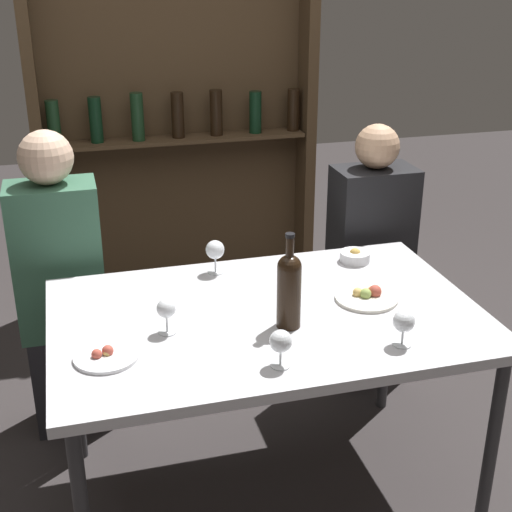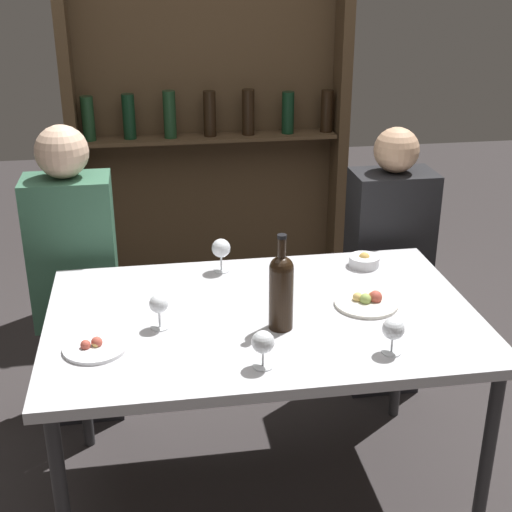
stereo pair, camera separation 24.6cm
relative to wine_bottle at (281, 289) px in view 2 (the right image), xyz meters
The scene contains 13 objects.
ground_plane 0.91m from the wine_bottle, 110.97° to the left, with size 10.00×10.00×0.00m, color #332D2D.
dining_table 0.23m from the wine_bottle, 110.97° to the left, with size 1.44×0.93×0.77m.
wine_rack_wall 1.91m from the wine_bottle, 91.25° to the left, with size 1.53×0.21×2.22m.
wine_bottle is the anchor object (origin of this frame).
wine_glass_0 0.49m from the wine_bottle, 106.38° to the left, with size 0.07×0.07×0.13m.
wine_glass_1 0.39m from the wine_bottle, behind, with size 0.06×0.06×0.12m.
wine_glass_2 0.37m from the wine_bottle, 34.59° to the right, with size 0.07×0.07×0.12m.
wine_glass_3 0.25m from the wine_bottle, 113.09° to the right, with size 0.07×0.07×0.12m.
food_plate_0 0.37m from the wine_bottle, 19.23° to the left, with size 0.22×0.22×0.05m.
food_plate_1 0.60m from the wine_bottle, behind, with size 0.20×0.20×0.04m.
snack_bowl 0.61m from the wine_bottle, 46.42° to the left, with size 0.12×0.12×0.06m.
seated_person_left 1.08m from the wine_bottle, 133.16° to the left, with size 0.34×0.22×1.28m.
seated_person_right 1.04m from the wine_bottle, 50.44° to the left, with size 0.35×0.22×1.23m.
Camera 2 is at (-0.36, -2.10, 1.88)m, focal length 50.00 mm.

